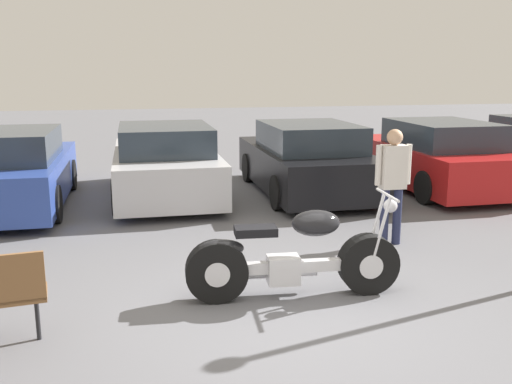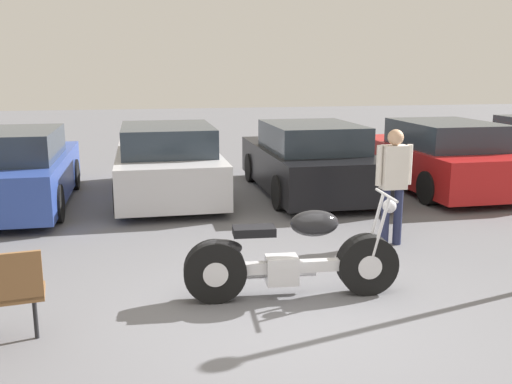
{
  "view_description": "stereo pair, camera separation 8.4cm",
  "coord_description": "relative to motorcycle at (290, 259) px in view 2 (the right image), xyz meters",
  "views": [
    {
      "loc": [
        -1.49,
        -5.08,
        2.42
      ],
      "look_at": [
        0.04,
        1.96,
        0.85
      ],
      "focal_mm": 40.0,
      "sensor_mm": 36.0,
      "label": 1
    },
    {
      "loc": [
        -1.4,
        -5.1,
        2.42
      ],
      "look_at": [
        0.04,
        1.96,
        0.85
      ],
      "focal_mm": 40.0,
      "sensor_mm": 36.0,
      "label": 2
    }
  ],
  "objects": [
    {
      "name": "ground_plane",
      "position": [
        -0.12,
        -0.5,
        -0.43
      ],
      "size": [
        60.0,
        60.0,
        0.0
      ],
      "primitive_type": "plane",
      "color": "slate"
    },
    {
      "name": "motorcycle",
      "position": [
        0.0,
        0.0,
        0.0
      ],
      "size": [
        2.32,
        0.63,
        1.11
      ],
      "color": "black",
      "rests_on": "ground_plane"
    },
    {
      "name": "parked_car_blue",
      "position": [
        -3.75,
        4.92,
        0.21
      ],
      "size": [
        1.94,
        4.18,
        1.39
      ],
      "color": "#2D479E",
      "rests_on": "ground_plane"
    },
    {
      "name": "parked_car_silver",
      "position": [
        -1.02,
        5.23,
        0.21
      ],
      "size": [
        1.94,
        4.18,
        1.39
      ],
      "color": "#BCBCC1",
      "rests_on": "ground_plane"
    },
    {
      "name": "parked_car_black",
      "position": [
        1.7,
        5.0,
        0.21
      ],
      "size": [
        1.94,
        4.18,
        1.39
      ],
      "color": "black",
      "rests_on": "ground_plane"
    },
    {
      "name": "parked_car_red",
      "position": [
        4.42,
        4.86,
        0.21
      ],
      "size": [
        1.94,
        4.18,
        1.39
      ],
      "color": "red",
      "rests_on": "ground_plane"
    },
    {
      "name": "person_standing",
      "position": [
        1.86,
        1.52,
        0.52
      ],
      "size": [
        0.52,
        0.22,
        1.62
      ],
      "color": "#232847",
      "rests_on": "ground_plane"
    }
  ]
}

